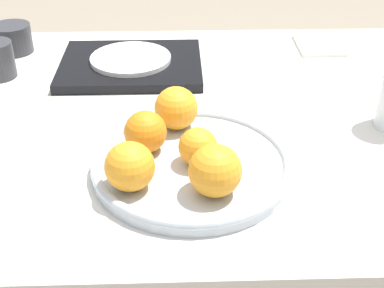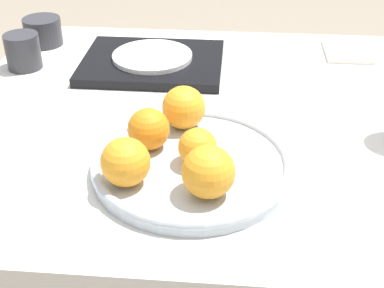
# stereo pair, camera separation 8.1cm
# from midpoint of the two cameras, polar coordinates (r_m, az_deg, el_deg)

# --- Properties ---
(table) EXTENTS (1.13, 0.85, 0.76)m
(table) POSITION_cam_midpoint_polar(r_m,az_deg,el_deg) (1.24, 7.47, -12.49)
(table) COLOR silver
(table) RESTS_ON ground_plane
(fruit_platter) EXTENTS (0.31, 0.31, 0.03)m
(fruit_platter) POSITION_cam_midpoint_polar(r_m,az_deg,el_deg) (0.83, 2.79, -2.23)
(fruit_platter) COLOR #B2BCC6
(fruit_platter) RESTS_ON table
(orange_0) EXTENTS (0.07, 0.07, 0.07)m
(orange_0) POSITION_cam_midpoint_polar(r_m,az_deg,el_deg) (0.85, -1.92, 1.52)
(orange_0) COLOR orange
(orange_0) RESTS_ON fruit_platter
(orange_1) EXTENTS (0.08, 0.08, 0.08)m
(orange_1) POSITION_cam_midpoint_polar(r_m,az_deg,el_deg) (0.75, 4.89, -3.10)
(orange_1) COLOR orange
(orange_1) RESTS_ON fruit_platter
(orange_2) EXTENTS (0.07, 0.07, 0.07)m
(orange_2) POSITION_cam_midpoint_polar(r_m,az_deg,el_deg) (0.77, -4.11, -2.04)
(orange_2) COLOR orange
(orange_2) RESTS_ON fruit_platter
(orange_3) EXTENTS (0.06, 0.06, 0.06)m
(orange_3) POSITION_cam_midpoint_polar(r_m,az_deg,el_deg) (0.81, 3.48, -0.43)
(orange_3) COLOR orange
(orange_3) RESTS_ON fruit_platter
(orange_4) EXTENTS (0.07, 0.07, 0.07)m
(orange_4) POSITION_cam_midpoint_polar(r_m,az_deg,el_deg) (0.90, 1.69, 3.84)
(orange_4) COLOR orange
(orange_4) RESTS_ON fruit_platter
(serving_tray) EXTENTS (0.30, 0.24, 0.02)m
(serving_tray) POSITION_cam_midpoint_polar(r_m,az_deg,el_deg) (1.18, -2.24, 8.63)
(serving_tray) COLOR black
(serving_tray) RESTS_ON table
(side_plate) EXTENTS (0.17, 0.17, 0.01)m
(side_plate) POSITION_cam_midpoint_polar(r_m,az_deg,el_deg) (1.17, -2.26, 9.29)
(side_plate) COLOR white
(side_plate) RESTS_ON serving_tray
(cup_0) EXTENTS (0.07, 0.07, 0.08)m
(cup_0) POSITION_cam_midpoint_polar(r_m,az_deg,el_deg) (1.21, -15.75, 9.45)
(cup_0) COLOR #333338
(cup_0) RESTS_ON table
(cup_2) EXTENTS (0.09, 0.09, 0.06)m
(cup_2) POSITION_cam_midpoint_polar(r_m,az_deg,el_deg) (1.33, -13.92, 11.54)
(cup_2) COLOR #333338
(cup_2) RESTS_ON table
(napkin) EXTENTS (0.10, 0.12, 0.01)m
(napkin) POSITION_cam_midpoint_polar(r_m,az_deg,el_deg) (1.31, 17.99, 9.29)
(napkin) COLOR silver
(napkin) RESTS_ON table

